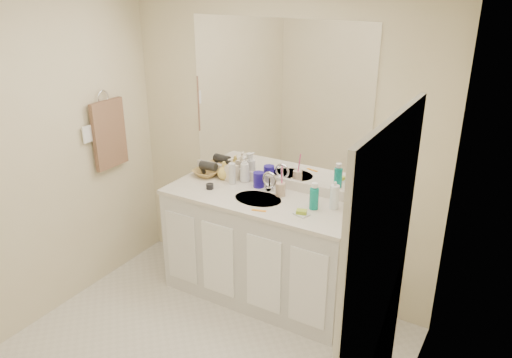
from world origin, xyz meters
The scene contains 28 objects.
wall_back centered at (0.00, 1.30, 1.20)m, with size 2.60×0.02×2.40m, color beige.
wall_left centered at (-1.30, 0.00, 1.20)m, with size 0.02×2.60×2.40m, color beige.
wall_right centered at (1.30, 0.00, 1.20)m, with size 0.02×2.60×2.40m, color beige.
vanity_cabinet centered at (0.00, 1.02, 0.42)m, with size 1.50×0.55×0.85m, color silver.
countertop centered at (0.00, 1.02, 0.86)m, with size 1.52×0.57×0.03m, color beige.
backsplash centered at (0.00, 1.29, 0.92)m, with size 1.52×0.03×0.08m, color silver.
sink_basin centered at (0.00, 1.00, 0.87)m, with size 0.37×0.37×0.02m, color beige.
faucet centered at (0.00, 1.18, 0.94)m, with size 0.02×0.02×0.11m, color silver.
mirror centered at (0.00, 1.29, 1.56)m, with size 1.48×0.01×1.20m, color white.
blue_mug centered at (-0.11, 1.20, 0.94)m, with size 0.09×0.09×0.12m, color #20148E.
tan_cup centered at (0.12, 1.14, 0.93)m, with size 0.07×0.07×0.10m, color #C7A98C.
toothbrush centered at (0.13, 1.14, 1.03)m, with size 0.01×0.01×0.19m, color #E13B80.
mouthwash_bottle centered at (0.43, 1.06, 0.96)m, with size 0.07×0.07×0.16m, color #0B887B.
clear_pump_bottle centered at (0.55, 1.14, 0.97)m, with size 0.07×0.07×0.18m, color white.
soap_dish centered at (0.40, 0.92, 0.89)m, with size 0.10×0.08×0.01m, color silver.
green_soap centered at (0.40, 0.92, 0.90)m, with size 0.07×0.05×0.03m, color #9AB72C.
orange_comb centered at (0.11, 0.83, 0.88)m, with size 0.11×0.02×0.00m, color orange.
dark_jar centered at (-0.42, 0.97, 0.90)m, with size 0.06×0.06×0.04m, color black.
extra_white_bottle centered at (-0.32, 1.15, 0.97)m, with size 0.05×0.05×0.17m, color silver.
soap_bottle_white centered at (-0.26, 1.24, 0.99)m, with size 0.08×0.08×0.21m, color white.
soap_bottle_cream centered at (-0.36, 1.21, 0.98)m, with size 0.09×0.09×0.19m, color beige.
soap_bottle_yellow centered at (-0.44, 1.21, 0.95)m, with size 0.12×0.12×0.15m, color #E7C95A.
wicker_basket centered at (-0.60, 1.19, 0.91)m, with size 0.22×0.22×0.05m, color #AC8645.
hair_dryer centered at (-0.58, 1.19, 0.97)m, with size 0.07×0.07×0.14m, color black.
towel_ring centered at (-1.27, 0.77, 1.55)m, with size 0.11×0.11×0.01m, color silver.
hand_towel centered at (-1.25, 0.77, 1.25)m, with size 0.04×0.32×0.55m, color brown.
switch_plate centered at (-1.27, 0.57, 1.30)m, with size 0.01×0.09×0.13m, color white.
door centered at (1.29, -0.30, 1.00)m, with size 0.02×0.82×2.00m, color silver.
Camera 1 is at (1.71, -1.94, 2.44)m, focal length 35.00 mm.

